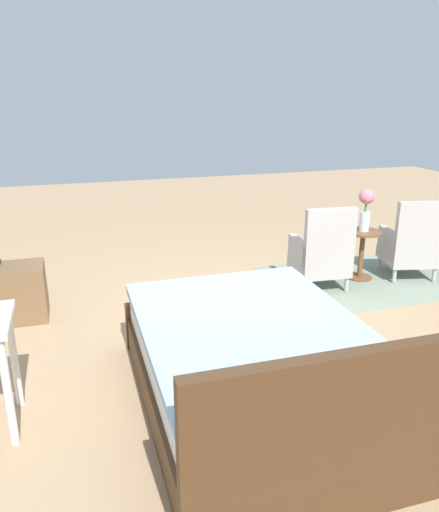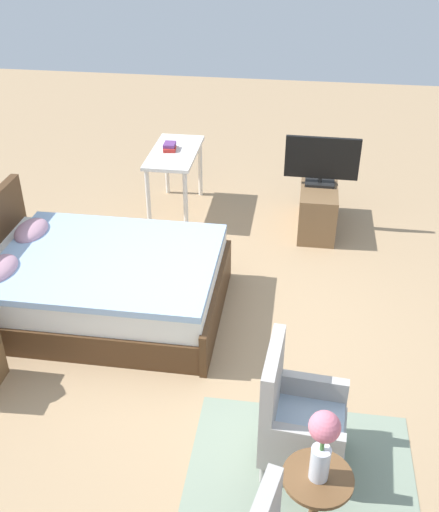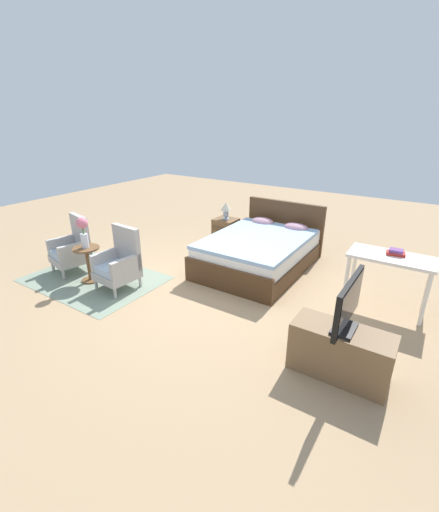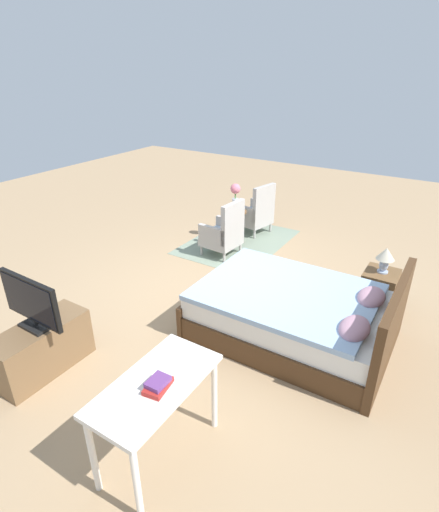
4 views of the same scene
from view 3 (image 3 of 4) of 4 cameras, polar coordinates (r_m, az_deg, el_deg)
ground_plane at (r=5.18m, az=-0.94°, el=-5.70°), size 16.00×16.00×0.00m
floor_rug at (r=5.87m, az=-20.09°, el=-3.58°), size 2.10×1.50×0.01m
bed at (r=5.88m, az=6.85°, el=0.88°), size 1.51×2.16×0.96m
armchair_by_window_left at (r=6.19m, az=-23.28°, el=1.09°), size 0.65×0.65×0.92m
armchair_by_window_right at (r=5.33m, az=-16.36°, el=-1.26°), size 0.58×0.58×0.92m
side_table at (r=5.70m, az=-21.10°, el=-0.64°), size 0.40×0.40×0.57m
flower_vase at (r=5.53m, az=-21.81°, el=4.16°), size 0.17×0.17×0.48m
nightstand at (r=6.95m, az=1.05°, el=4.13°), size 0.44×0.41×0.52m
table_lamp at (r=6.82m, az=1.08°, el=7.93°), size 0.22×0.22×0.33m
tv_stand at (r=3.72m, az=19.46°, el=-14.88°), size 0.96×0.40×0.53m
tv_flatscreen at (r=3.43m, az=20.66°, el=-7.57°), size 0.20×0.80×0.54m
vanity_desk at (r=4.97m, az=26.60°, el=-1.21°), size 1.04×0.52×0.76m
book_stack at (r=4.97m, az=27.33°, el=0.54°), size 0.24×0.17×0.08m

